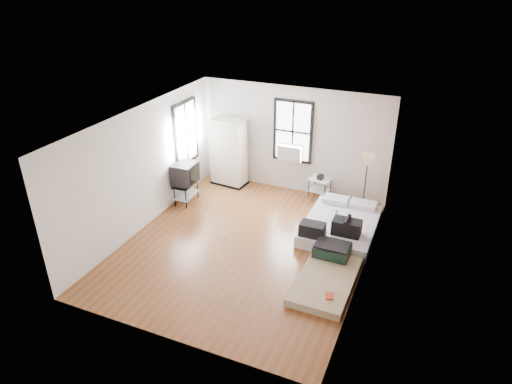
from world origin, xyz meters
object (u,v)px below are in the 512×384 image
at_px(floor_lamp, 368,164).
at_px(tv_stand, 185,175).
at_px(wardrobe, 229,153).
at_px(side_table, 320,183).
at_px(mattress_bare, 328,272).
at_px(mattress_main, 340,225).

xyz_separation_m(floor_lamp, tv_stand, (-4.24, -1.20, -0.52)).
distance_m(wardrobe, side_table, 2.59).
relative_size(side_table, floor_lamp, 0.45).
xyz_separation_m(mattress_bare, wardrobe, (-3.62, 3.05, 0.79)).
bearing_deg(wardrobe, tv_stand, -104.40).
bearing_deg(mattress_bare, mattress_main, 96.90).
relative_size(mattress_main, floor_lamp, 1.39).
height_order(mattress_bare, floor_lamp, floor_lamp).
xyz_separation_m(mattress_main, mattress_bare, (0.18, -1.74, -0.06)).
bearing_deg(side_table, wardrobe, -178.43).
bearing_deg(floor_lamp, tv_stand, -164.14).
bearing_deg(side_table, floor_lamp, -13.19).
bearing_deg(mattress_bare, tv_stand, 159.29).
distance_m(wardrobe, tv_stand, 1.51).
height_order(mattress_bare, wardrobe, wardrobe).
xyz_separation_m(side_table, tv_stand, (-3.07, -1.48, 0.31)).
bearing_deg(mattress_bare, side_table, 109.81).
distance_m(floor_lamp, tv_stand, 4.44).
distance_m(mattress_bare, wardrobe, 4.80).
relative_size(mattress_bare, side_table, 2.89).
height_order(wardrobe, tv_stand, wardrobe).
xyz_separation_m(wardrobe, tv_stand, (-0.52, -1.41, -0.15)).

